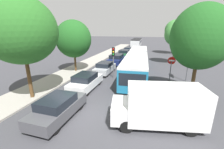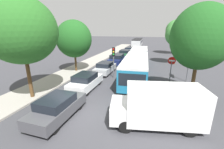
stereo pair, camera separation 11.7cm
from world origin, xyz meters
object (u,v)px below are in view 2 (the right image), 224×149
Objects in this scene: queued_car_white at (86,81)px; queued_car_green at (125,54)px; white_van at (160,105)px; queued_car_navy at (117,59)px; tree_right_far at (176,31)px; articulated_bus at (137,61)px; tree_left_near at (21,31)px; traffic_light at (114,56)px; queued_car_blue at (130,50)px; queued_car_graphite at (58,107)px; direction_sign_post at (190,57)px; queued_car_silver at (105,68)px; city_bus_rear at (137,42)px; tree_left_mid at (75,40)px; tree_right_mid at (177,34)px; tree_right_near at (200,37)px; no_entry_sign at (171,67)px.

queued_car_green is at bearing 0.42° from queued_car_white.
white_van is at bearing -161.84° from queued_car_green.
tree_right_far is at bearing -35.51° from queued_car_navy.
articulated_bus is 13.03m from tree_left_near.
queued_car_blue is at bearing 174.41° from traffic_light.
direction_sign_post is (8.79, 9.53, 1.85)m from queued_car_graphite.
queued_car_silver is at bearing 0.54° from queued_car_white.
articulated_bus is 12.58m from queued_car_graphite.
queued_car_green is (0.18, 11.08, 0.05)m from queued_car_silver.
white_van is at bearing -173.28° from city_bus_rear.
tree_left_mid reaches higher than tree_right_mid.
tree_right_near is (8.75, -4.95, 4.02)m from queued_car_silver.
direction_sign_post is 0.57× the size of tree_left_mid.
tree_right_far is (0.45, 18.44, 2.37)m from direction_sign_post.
tree_left_mid is at bearing -146.87° from tree_right_mid.
traffic_light is at bearing -11.47° from tree_left_mid.
articulated_bus is 2.56× the size of tree_left_mid.
queued_car_blue is 18.80m from direction_sign_post.
traffic_light is at bearing -36.54° from articulated_bus.
queued_car_green is at bearing -179.64° from queued_car_blue.
direction_sign_post is (7.68, 0.87, 0.07)m from traffic_light.
tree_left_mid reaches higher than direction_sign_post.
tree_left_mid is (-3.71, 4.96, 3.27)m from queued_car_white.
queued_car_white is 21.23m from queued_car_blue.
queued_car_graphite is 15.34m from queued_car_navy.
tree_left_mid is (-3.78, -0.36, 3.30)m from queued_car_silver.
queued_car_green is (0.00, -19.14, -0.62)m from city_bus_rear.
tree_right_mid is at bearing -46.86° from queued_car_silver.
tree_right_far is at bearing 84.84° from tree_right_mid.
direction_sign_post is 0.48× the size of tree_left_near.
no_entry_sign is at bearing -9.85° from tree_left_mid.
tree_right_near reaches higher than traffic_light.
tree_left_near is at bearing -164.45° from tree_right_near.
city_bus_rear is 31.69m from traffic_light.
white_van is at bearing 22.58° from traffic_light.
tree_right_mid reaches higher than no_entry_sign.
city_bus_rear is at bearing 103.70° from tree_right_near.
queued_car_green is (-0.18, 21.17, 0.03)m from queued_car_graphite.
white_van is 1.55× the size of traffic_light.
queued_car_white is at bearing -179.59° from queued_car_blue.
queued_car_white reaches higher than queued_car_silver.
queued_car_blue is at bearing 0.41° from queued_car_white.
no_entry_sign is (7.19, -7.54, 1.09)m from queued_car_navy.
queued_car_blue is at bearing -168.06° from tree_right_far.
articulated_bus is 5.68m from no_entry_sign.
queued_car_silver is at bearing -179.64° from queued_car_blue.
queued_car_silver is at bearing -66.27° from white_van.
queued_car_graphite is 1.00× the size of queued_car_blue.
tree_left_near reaches higher than queued_car_green.
city_bus_rear is 15.93m from tree_right_far.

